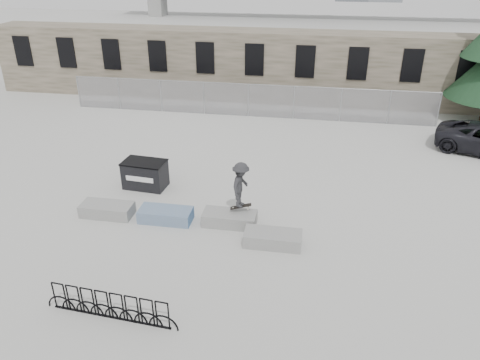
{
  "coord_description": "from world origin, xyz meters",
  "views": [
    {
      "loc": [
        4.11,
        -14.59,
        9.42
      ],
      "look_at": [
        1.41,
        1.28,
        1.3
      ],
      "focal_mm": 35.0,
      "sensor_mm": 36.0,
      "label": 1
    }
  ],
  "objects_px": {
    "planter_offset": "(273,238)",
    "dumpster": "(145,174)",
    "skateboarder": "(241,185)",
    "planter_far_left": "(107,209)",
    "planter_center_left": "(166,215)",
    "bike_rack": "(110,306)",
    "planter_center_right": "(230,218)"
  },
  "relations": [
    {
      "from": "skateboarder",
      "to": "planter_offset",
      "type": "bearing_deg",
      "value": -121.95
    },
    {
      "from": "planter_far_left",
      "to": "skateboarder",
      "type": "xyz_separation_m",
      "value": [
        5.2,
        0.32,
        1.35
      ]
    },
    {
      "from": "planter_far_left",
      "to": "skateboarder",
      "type": "height_order",
      "value": "skateboarder"
    },
    {
      "from": "planter_offset",
      "to": "bike_rack",
      "type": "bearing_deg",
      "value": -133.18
    },
    {
      "from": "bike_rack",
      "to": "planter_far_left",
      "type": "bearing_deg",
      "value": 114.88
    },
    {
      "from": "planter_offset",
      "to": "planter_center_right",
      "type": "bearing_deg",
      "value": 148.59
    },
    {
      "from": "planter_offset",
      "to": "skateboarder",
      "type": "relative_size",
      "value": 1.06
    },
    {
      "from": "planter_center_right",
      "to": "dumpster",
      "type": "height_order",
      "value": "dumpster"
    },
    {
      "from": "planter_offset",
      "to": "bike_rack",
      "type": "relative_size",
      "value": 0.5
    },
    {
      "from": "dumpster",
      "to": "skateboarder",
      "type": "xyz_separation_m",
      "value": [
        4.55,
        -2.23,
        1.01
      ]
    },
    {
      "from": "dumpster",
      "to": "bike_rack",
      "type": "xyz_separation_m",
      "value": [
        1.79,
        -7.81,
        -0.16
      ]
    },
    {
      "from": "planter_offset",
      "to": "bike_rack",
      "type": "distance_m",
      "value": 5.99
    },
    {
      "from": "dumpster",
      "to": "skateboarder",
      "type": "height_order",
      "value": "skateboarder"
    },
    {
      "from": "planter_center_left",
      "to": "planter_offset",
      "type": "distance_m",
      "value": 4.27
    },
    {
      "from": "planter_center_left",
      "to": "planter_offset",
      "type": "relative_size",
      "value": 1.0
    },
    {
      "from": "planter_center_right",
      "to": "planter_offset",
      "type": "height_order",
      "value": "same"
    },
    {
      "from": "planter_far_left",
      "to": "dumpster",
      "type": "distance_m",
      "value": 2.65
    },
    {
      "from": "planter_offset",
      "to": "skateboarder",
      "type": "distance_m",
      "value": 2.26
    },
    {
      "from": "planter_far_left",
      "to": "bike_rack",
      "type": "relative_size",
      "value": 0.5
    },
    {
      "from": "planter_far_left",
      "to": "dumpster",
      "type": "height_order",
      "value": "dumpster"
    },
    {
      "from": "planter_center_right",
      "to": "dumpster",
      "type": "distance_m",
      "value": 4.8
    },
    {
      "from": "planter_far_left",
      "to": "bike_rack",
      "type": "xyz_separation_m",
      "value": [
        2.44,
        -5.27,
        0.18
      ]
    },
    {
      "from": "planter_center_left",
      "to": "planter_offset",
      "type": "height_order",
      "value": "same"
    },
    {
      "from": "planter_center_left",
      "to": "planter_offset",
      "type": "bearing_deg",
      "value": -12.19
    },
    {
      "from": "planter_offset",
      "to": "dumpster",
      "type": "xyz_separation_m",
      "value": [
        -5.89,
        3.45,
        0.34
      ]
    },
    {
      "from": "dumpster",
      "to": "skateboarder",
      "type": "relative_size",
      "value": 1.01
    },
    {
      "from": "planter_offset",
      "to": "planter_far_left",
      "type": "bearing_deg",
      "value": 172.13
    },
    {
      "from": "bike_rack",
      "to": "dumpster",
      "type": "bearing_deg",
      "value": 102.92
    },
    {
      "from": "planter_center_right",
      "to": "skateboarder",
      "type": "distance_m",
      "value": 1.41
    },
    {
      "from": "skateboarder",
      "to": "planter_far_left",
      "type": "bearing_deg",
      "value": 103.91
    },
    {
      "from": "planter_center_left",
      "to": "bike_rack",
      "type": "height_order",
      "value": "bike_rack"
    },
    {
      "from": "dumpster",
      "to": "skateboarder",
      "type": "bearing_deg",
      "value": -21.08
    }
  ]
}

